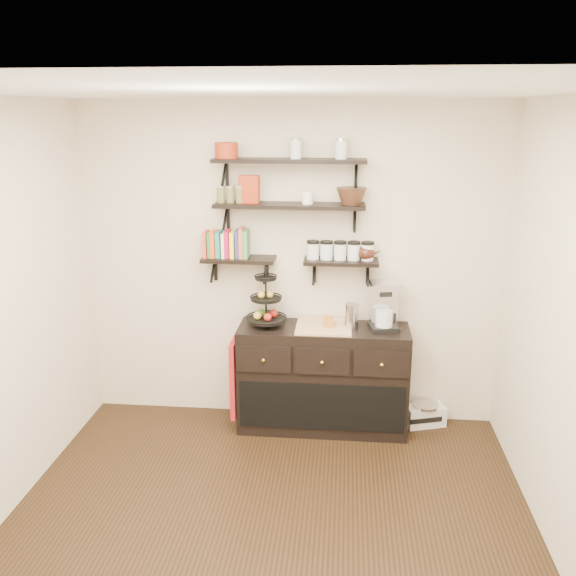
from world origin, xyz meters
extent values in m
plane|color=black|center=(0.00, 0.00, 0.00)|extent=(3.50, 3.50, 0.00)
cube|color=white|center=(0.00, 0.00, 2.70)|extent=(3.50, 3.50, 0.02)
cube|color=beige|center=(0.00, 1.75, 1.35)|extent=(3.50, 0.02, 2.70)
cube|color=black|center=(0.00, 1.61, 2.23)|extent=(1.20, 0.27, 0.03)
cube|color=black|center=(-0.52, 1.74, 2.12)|extent=(0.02, 0.03, 0.20)
cube|color=black|center=(0.52, 1.74, 2.12)|extent=(0.02, 0.03, 0.20)
cube|color=black|center=(0.00, 1.61, 1.89)|extent=(1.20, 0.27, 0.03)
cube|color=black|center=(-0.52, 1.74, 1.77)|extent=(0.02, 0.03, 0.20)
cube|color=black|center=(0.52, 1.74, 1.77)|extent=(0.02, 0.03, 0.20)
cube|color=black|center=(-0.42, 1.62, 1.44)|extent=(0.60, 0.25, 0.03)
cube|color=black|center=(-0.64, 1.74, 1.32)|extent=(0.02, 0.03, 0.20)
cube|color=black|center=(-0.20, 1.74, 1.32)|extent=(0.03, 0.03, 0.20)
cube|color=black|center=(0.42, 1.62, 1.44)|extent=(0.60, 0.25, 0.03)
cube|color=black|center=(0.20, 1.74, 1.32)|extent=(0.03, 0.03, 0.20)
cube|color=black|center=(0.64, 1.74, 1.32)|extent=(0.02, 0.03, 0.20)
cube|color=#D84330|center=(-0.68, 1.63, 1.55)|extent=(0.02, 0.15, 0.20)
cube|color=#21743B|center=(-0.65, 1.63, 1.57)|extent=(0.03, 0.15, 0.24)
cube|color=#E44D13|center=(-0.61, 1.63, 1.55)|extent=(0.04, 0.15, 0.21)
cube|color=#1D7C78|center=(-0.57, 1.63, 1.57)|extent=(0.03, 0.15, 0.25)
cube|color=#FDE9CE|center=(-0.54, 1.63, 1.56)|extent=(0.03, 0.15, 0.22)
cube|color=#AD1141|center=(-0.50, 1.63, 1.58)|extent=(0.04, 0.15, 0.26)
cube|color=yellow|center=(-0.46, 1.63, 1.56)|extent=(0.03, 0.15, 0.23)
cube|color=navy|center=(-0.42, 1.63, 1.55)|extent=(0.03, 0.15, 0.20)
cube|color=#C75A41|center=(-0.38, 1.63, 1.57)|extent=(0.04, 0.15, 0.24)
cube|color=#438248|center=(-0.34, 1.63, 1.55)|extent=(0.03, 0.15, 0.21)
cylinder|color=silver|center=(0.19, 1.63, 1.51)|extent=(0.10, 0.10, 0.13)
cylinder|color=silver|center=(0.30, 1.63, 1.51)|extent=(0.10, 0.10, 0.13)
cylinder|color=silver|center=(0.41, 1.63, 1.51)|extent=(0.10, 0.10, 0.13)
cylinder|color=silver|center=(0.52, 1.63, 1.51)|extent=(0.10, 0.10, 0.13)
cylinder|color=silver|center=(0.63, 1.63, 1.51)|extent=(0.10, 0.10, 0.13)
cube|color=black|center=(0.29, 1.51, 0.45)|extent=(1.40, 0.45, 0.90)
cube|color=tan|center=(0.29, 1.51, 0.91)|extent=(0.45, 0.41, 0.02)
sphere|color=gold|center=(-0.17, 1.26, 0.70)|extent=(0.04, 0.04, 0.04)
sphere|color=gold|center=(0.29, 1.26, 0.70)|extent=(0.04, 0.04, 0.04)
sphere|color=gold|center=(0.76, 1.26, 0.70)|extent=(0.04, 0.04, 0.04)
cylinder|color=black|center=(-0.18, 1.51, 1.14)|extent=(0.02, 0.02, 0.48)
cylinder|color=black|center=(-0.18, 1.51, 0.96)|extent=(0.33, 0.33, 0.01)
cylinder|color=black|center=(-0.18, 1.51, 1.13)|extent=(0.25, 0.25, 0.02)
cylinder|color=black|center=(-0.18, 1.51, 1.31)|extent=(0.17, 0.17, 0.02)
sphere|color=#B21914|center=(-0.12, 1.55, 1.00)|extent=(0.07, 0.07, 0.07)
sphere|color=gold|center=(-0.22, 1.51, 1.17)|extent=(0.06, 0.06, 0.06)
cube|color=#9D5E24|center=(0.33, 1.51, 0.96)|extent=(0.08, 0.08, 0.08)
cube|color=black|center=(0.78, 1.51, 0.92)|extent=(0.26, 0.24, 0.04)
cube|color=silver|center=(0.78, 1.58, 1.09)|extent=(0.23, 0.12, 0.34)
cube|color=silver|center=(0.78, 1.51, 1.27)|extent=(0.26, 0.24, 0.07)
cylinder|color=silver|center=(0.78, 1.50, 1.00)|extent=(0.17, 0.17, 0.13)
cylinder|color=silver|center=(0.52, 1.49, 1.01)|extent=(0.11, 0.11, 0.22)
cube|color=maroon|center=(-0.44, 1.41, 0.47)|extent=(0.04, 0.28, 0.66)
cube|color=silver|center=(1.17, 1.63, 0.09)|extent=(0.36, 0.26, 0.18)
cylinder|color=silver|center=(1.17, 1.63, 0.19)|extent=(0.28, 0.28, 0.02)
cube|color=black|center=(1.17, 1.54, 0.09)|extent=(0.28, 0.10, 0.04)
cube|color=#9E2A12|center=(-0.32, 1.61, 2.01)|extent=(0.17, 0.08, 0.22)
cylinder|color=white|center=(0.14, 1.61, 1.95)|extent=(0.09, 0.09, 0.10)
cylinder|color=#9E2A12|center=(-0.50, 1.61, 2.31)|extent=(0.18, 0.18, 0.12)
camera|label=1|loc=(0.45, -3.19, 2.60)|focal=38.00mm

